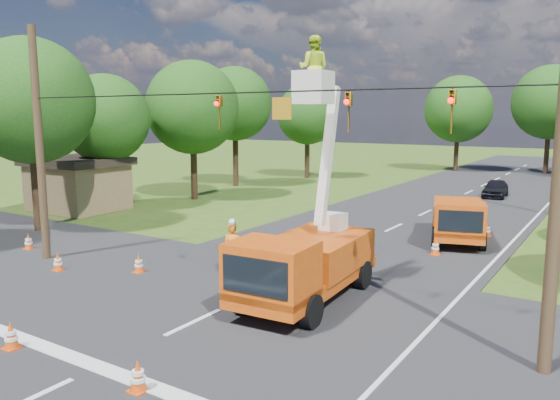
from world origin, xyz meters
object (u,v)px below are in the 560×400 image
Objects in this scene: shed at (78,183)px; traffic_cone_4 at (139,264)px; ground_worker at (232,251)px; traffic_cone_5 at (58,262)px; bucket_truck at (305,248)px; traffic_cone_0 at (11,336)px; tree_left_d at (192,108)px; traffic_cone_6 at (28,242)px; traffic_cone_8 at (341,270)px; tree_far_a at (458,109)px; traffic_cone_1 at (138,376)px; traffic_cone_2 at (370,253)px; tree_far_b at (551,102)px; second_truck at (458,218)px; distant_car at (495,188)px; traffic_cone_7 at (487,230)px; tree_left_c at (105,119)px; tree_left_e at (235,104)px; tree_left_f at (307,114)px; pole_left at (39,146)px; traffic_cone_3 at (435,247)px; tree_left_b at (30,101)px.

traffic_cone_4 is at bearing -29.53° from shed.
shed reaches higher than ground_worker.
traffic_cone_5 is 0.13× the size of shed.
bucket_truck reaches higher than traffic_cone_0.
traffic_cone_6 is at bearing -76.25° from tree_left_d.
traffic_cone_8 is 0.07× the size of tree_far_a.
ground_worker is at bearing 113.65° from traffic_cone_1.
traffic_cone_2 is 39.05m from tree_far_b.
second_truck is 15.11m from distant_car.
traffic_cone_0 is at bearing -125.58° from second_truck.
traffic_cone_7 is 0.09× the size of tree_left_c.
tree_left_d is (-19.38, 1.46, 5.77)m from traffic_cone_7.
tree_left_e reaches higher than tree_left_f.
traffic_cone_4 is 15.94m from traffic_cone_7.
pole_left is at bearing -95.97° from tree_far_a.
bucket_truck is 12.72m from traffic_cone_7.
traffic_cone_1 is 0.09× the size of tree_left_c.
ground_worker is 19.35m from tree_left_d.
ground_worker is 0.22× the size of pole_left.
shed is (-16.32, 6.06, 0.63)m from ground_worker.
traffic_cone_1 is 49.24m from tree_far_a.
distant_car reaches higher than traffic_cone_6.
traffic_cone_5 is 1.00× the size of traffic_cone_6.
tree_far_b is at bearing 64.44° from ground_worker.
traffic_cone_3 is at bearing -89.77° from distant_car.
shed is at bearing 145.48° from traffic_cone_1.
traffic_cone_6 is (-13.50, -26.40, -0.26)m from distant_car.
traffic_cone_1 is 0.08× the size of tree_left_f.
tree_far_a reaches higher than pole_left.
tree_far_b reaches higher than tree_left_d.
tree_far_b is at bearing 59.04° from tree_left_d.
pole_left is at bearing 140.51° from traffic_cone_0.
pole_left is (-12.96, -11.84, 3.43)m from second_truck.
bucket_truck is 11.23× the size of traffic_cone_1.
traffic_cone_8 is 12.45m from pole_left.
traffic_cone_8 is (-1.74, -5.13, 0.00)m from traffic_cone_3.
distant_car is 0.39× the size of tree_left_b.
traffic_cone_4 is 45.57m from tree_far_b.
tree_left_d is 7.24m from tree_left_e.
ground_worker is 31.33m from tree_left_f.
tree_left_e is at bearing -104.04° from tree_left_f.
traffic_cone_6 and traffic_cone_7 have the same top height.
distant_car is 29.51m from pole_left.
traffic_cone_1 is 13.01m from pole_left.
tree_left_e is (-20.26, 10.16, 5.42)m from second_truck.
traffic_cone_2 is 3.00m from traffic_cone_3.
bucket_truck is 11.23× the size of traffic_cone_7.
traffic_cone_8 is 0.13× the size of shed.
second_truck is at bearing 77.16° from traffic_cone_8.
traffic_cone_7 is 0.13× the size of shed.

